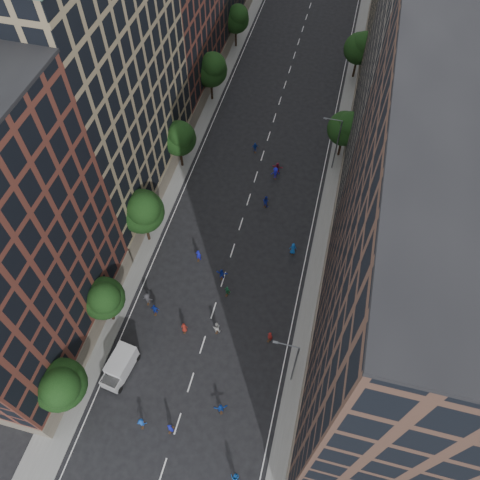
% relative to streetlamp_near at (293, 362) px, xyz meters
% --- Properties ---
extents(ground, '(240.00, 240.00, 0.00)m').
position_rel_streetlamp_near_xyz_m(ground, '(-10.37, 28.00, -5.17)').
color(ground, black).
rests_on(ground, ground).
extents(sidewalk_left, '(4.00, 105.00, 0.15)m').
position_rel_streetlamp_near_xyz_m(sidewalk_left, '(-22.37, 35.50, -5.09)').
color(sidewalk_left, slate).
rests_on(sidewalk_left, ground).
extents(sidewalk_right, '(4.00, 105.00, 0.15)m').
position_rel_streetlamp_near_xyz_m(sidewalk_right, '(1.63, 35.50, -5.09)').
color(sidewalk_right, slate).
rests_on(sidewalk_right, ground).
extents(bldg_left_b, '(14.00, 26.00, 34.00)m').
position_rel_streetlamp_near_xyz_m(bldg_left_b, '(-29.37, 23.00, 11.83)').
color(bldg_left_b, '#8C7B5B').
rests_on(bldg_left_b, ground).
extents(bldg_left_c, '(14.00, 20.00, 28.00)m').
position_rel_streetlamp_near_xyz_m(bldg_left_c, '(-29.37, 46.00, 8.83)').
color(bldg_left_c, brown).
rests_on(bldg_left_c, ground).
extents(bldg_right_a, '(14.00, 30.00, 36.00)m').
position_rel_streetlamp_near_xyz_m(bldg_right_a, '(8.63, 3.00, 12.83)').
color(bldg_right_a, '#4D3429').
rests_on(bldg_right_a, ground).
extents(bldg_right_b, '(14.00, 28.00, 33.00)m').
position_rel_streetlamp_near_xyz_m(bldg_right_b, '(8.63, 32.00, 11.33)').
color(bldg_right_b, '#655D53').
rests_on(bldg_right_b, ground).
extents(tree_left_0, '(5.20, 5.20, 8.83)m').
position_rel_streetlamp_near_xyz_m(tree_left_0, '(-21.38, -8.15, 0.79)').
color(tree_left_0, black).
rests_on(tree_left_0, ground).
extents(tree_left_1, '(4.80, 4.80, 8.21)m').
position_rel_streetlamp_near_xyz_m(tree_left_1, '(-21.39, 1.86, 0.38)').
color(tree_left_1, black).
rests_on(tree_left_1, ground).
extents(tree_left_2, '(5.60, 5.60, 9.45)m').
position_rel_streetlamp_near_xyz_m(tree_left_2, '(-21.36, 13.83, 1.19)').
color(tree_left_2, black).
rests_on(tree_left_2, ground).
extents(tree_left_3, '(5.00, 5.00, 8.58)m').
position_rel_streetlamp_near_xyz_m(tree_left_3, '(-21.38, 27.85, 0.65)').
color(tree_left_3, black).
rests_on(tree_left_3, ground).
extents(tree_left_4, '(5.40, 5.40, 9.08)m').
position_rel_streetlamp_near_xyz_m(tree_left_4, '(-21.37, 43.84, 0.93)').
color(tree_left_4, black).
rests_on(tree_left_4, ground).
extents(tree_left_5, '(4.80, 4.80, 8.33)m').
position_rel_streetlamp_near_xyz_m(tree_left_5, '(-21.39, 59.86, 0.51)').
color(tree_left_5, black).
rests_on(tree_left_5, ground).
extents(tree_right_a, '(5.00, 5.00, 8.39)m').
position_rel_streetlamp_near_xyz_m(tree_right_a, '(1.02, 35.85, 0.46)').
color(tree_right_a, black).
rests_on(tree_right_a, ground).
extents(tree_right_b, '(5.20, 5.20, 8.83)m').
position_rel_streetlamp_near_xyz_m(tree_right_b, '(1.02, 55.85, 0.79)').
color(tree_right_b, black).
rests_on(tree_right_b, ground).
extents(streetlamp_near, '(2.64, 0.22, 9.06)m').
position_rel_streetlamp_near_xyz_m(streetlamp_near, '(0.00, 0.00, 0.00)').
color(streetlamp_near, '#595B60').
rests_on(streetlamp_near, ground).
extents(streetlamp_far, '(2.64, 0.22, 9.06)m').
position_rel_streetlamp_near_xyz_m(streetlamp_far, '(0.00, 33.00, 0.00)').
color(streetlamp_far, '#595B60').
rests_on(streetlamp_far, ground).
extents(cargo_van, '(2.90, 5.07, 2.56)m').
position_rel_streetlamp_near_xyz_m(cargo_van, '(-18.15, -3.65, -3.82)').
color(cargo_van, silver).
rests_on(cargo_van, ground).
extents(skater_0, '(0.93, 0.77, 1.62)m').
position_rel_streetlamp_near_xyz_m(skater_0, '(-18.87, -5.09, -4.36)').
color(skater_0, '#124498').
rests_on(skater_0, ground).
extents(skater_1, '(0.78, 0.62, 1.88)m').
position_rel_streetlamp_near_xyz_m(skater_1, '(-10.76, -8.27, -4.23)').
color(skater_1, '#151DAF').
rests_on(skater_1, ground).
extents(skater_2, '(1.05, 0.88, 1.92)m').
position_rel_streetlamp_near_xyz_m(skater_2, '(-3.24, -11.00, -4.21)').
color(skater_2, blue).
rests_on(skater_2, ground).
extents(skater_3, '(1.14, 0.84, 1.58)m').
position_rel_streetlamp_near_xyz_m(skater_3, '(-13.81, -8.51, -4.38)').
color(skater_3, '#1546AC').
rests_on(skater_3, ground).
extents(skater_4, '(1.10, 0.56, 1.81)m').
position_rel_streetlamp_near_xyz_m(skater_4, '(-16.96, 3.99, -4.26)').
color(skater_4, '#142CA4').
rests_on(skater_4, ground).
extents(skater_5, '(1.53, 0.99, 1.58)m').
position_rel_streetlamp_near_xyz_m(skater_5, '(-6.34, -5.08, -4.38)').
color(skater_5, '#143EA4').
rests_on(skater_5, ground).
extents(skater_6, '(0.86, 0.66, 1.56)m').
position_rel_streetlamp_near_xyz_m(skater_6, '(-12.90, 2.67, -4.39)').
color(skater_6, maroon).
rests_on(skater_6, ground).
extents(skater_7, '(0.76, 0.64, 1.77)m').
position_rel_streetlamp_near_xyz_m(skater_7, '(-3.03, 4.02, -4.29)').
color(skater_7, maroon).
rests_on(skater_7, ground).
extents(skater_8, '(1.01, 0.84, 1.88)m').
position_rel_streetlamp_near_xyz_m(skater_8, '(-9.25, 3.56, -4.23)').
color(skater_8, '#AFAEAA').
rests_on(skater_8, ground).
extents(skater_9, '(1.28, 0.81, 1.90)m').
position_rel_streetlamp_near_xyz_m(skater_9, '(-18.30, 5.09, -4.22)').
color(skater_9, '#37363B').
rests_on(skater_9, ground).
extents(skater_10, '(1.03, 0.66, 1.64)m').
position_rel_streetlamp_near_xyz_m(skater_10, '(-9.30, 8.58, -4.35)').
color(skater_10, '#227445').
rests_on(skater_10, ground).
extents(skater_11, '(1.50, 0.49, 1.61)m').
position_rel_streetlamp_near_xyz_m(skater_11, '(-10.61, 10.72, -4.36)').
color(skater_11, '#152CAB').
rests_on(skater_11, ground).
extents(skater_12, '(1.00, 0.71, 1.92)m').
position_rel_streetlamp_near_xyz_m(skater_12, '(-2.68, 16.56, -4.21)').
color(skater_12, '#144BA2').
rests_on(skater_12, ground).
extents(skater_13, '(0.72, 0.48, 1.92)m').
position_rel_streetlamp_near_xyz_m(skater_13, '(-14.23, 12.60, -4.21)').
color(skater_13, '#161AB8').
rests_on(skater_13, ground).
extents(skater_14, '(1.14, 1.03, 1.90)m').
position_rel_streetlamp_near_xyz_m(skater_14, '(-7.80, 23.47, -4.22)').
color(skater_14, '#122093').
rests_on(skater_14, ground).
extents(skater_15, '(1.41, 1.08, 1.93)m').
position_rel_streetlamp_near_xyz_m(skater_15, '(-7.60, 29.04, -4.20)').
color(skater_15, '#1616B5').
rests_on(skater_15, ground).
extents(skater_16, '(1.06, 0.70, 1.67)m').
position_rel_streetlamp_near_xyz_m(skater_16, '(-11.69, 33.62, -4.33)').
color(skater_16, '#163EB9').
rests_on(skater_16, ground).
extents(skater_17, '(1.62, 0.54, 1.74)m').
position_rel_streetlamp_near_xyz_m(skater_17, '(-7.54, 30.20, -4.30)').
color(skater_17, maroon).
rests_on(skater_17, ground).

